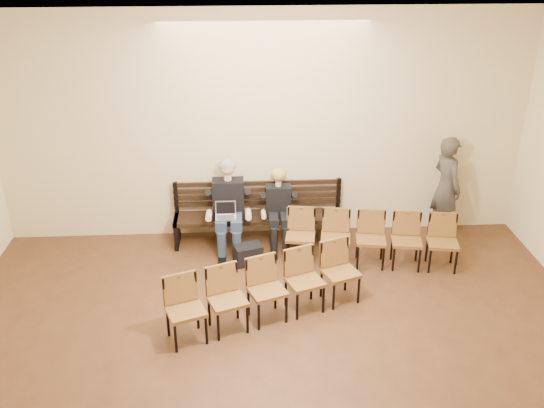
{
  "coord_description": "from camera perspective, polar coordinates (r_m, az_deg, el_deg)",
  "views": [
    {
      "loc": [
        -0.39,
        -3.69,
        4.59
      ],
      "look_at": [
        0.06,
        4.05,
        0.92
      ],
      "focal_mm": 40.0,
      "sensor_mm": 36.0,
      "label": 1
    }
  ],
  "objects": [
    {
      "name": "bench",
      "position": [
        9.41,
        -1.27,
        -2.32
      ],
      "size": [
        2.6,
        0.9,
        0.45
      ],
      "primitive_type": "cube",
      "color": "black",
      "rests_on": "ground"
    },
    {
      "name": "bag",
      "position": [
        8.89,
        -2.28,
        -4.73
      ],
      "size": [
        0.45,
        0.37,
        0.29
      ],
      "primitive_type": "cube",
      "rotation": [
        0.0,
        0.0,
        0.29
      ],
      "color": "black",
      "rests_on": "ground"
    },
    {
      "name": "chair_row_front",
      "position": [
        8.84,
        9.29,
        -3.35
      ],
      "size": [
        2.49,
        0.81,
        0.8
      ],
      "primitive_type": "cube",
      "rotation": [
        0.0,
        0.0,
        -0.16
      ],
      "color": "brown",
      "rests_on": "ground"
    },
    {
      "name": "passerby",
      "position": [
        9.74,
        16.16,
        2.23
      ],
      "size": [
        0.63,
        0.79,
        1.87
      ],
      "primitive_type": "imported",
      "rotation": [
        0.0,
        0.0,
        1.87
      ],
      "color": "#3D3932",
      "rests_on": "ground"
    },
    {
      "name": "room_walls",
      "position": [
        4.94,
        1.49,
        0.74
      ],
      "size": [
        8.02,
        10.01,
        3.51
      ],
      "color": "beige",
      "rests_on": "ground"
    },
    {
      "name": "seated_woman",
      "position": [
        9.18,
        0.63,
        -0.83
      ],
      "size": [
        0.47,
        0.65,
        1.1
      ],
      "primitive_type": null,
      "color": "black",
      "rests_on": "ground"
    },
    {
      "name": "seated_man",
      "position": [
        9.09,
        -4.11,
        -0.09
      ],
      "size": [
        0.58,
        0.81,
        1.4
      ],
      "primitive_type": null,
      "color": "black",
      "rests_on": "ground"
    },
    {
      "name": "chair_row_back",
      "position": [
        7.57,
        -0.45,
        -8.21
      ],
      "size": [
        2.51,
        1.31,
        0.82
      ],
      "primitive_type": "cube",
      "rotation": [
        0.0,
        0.0,
        0.36
      ],
      "color": "brown",
      "rests_on": "ground"
    },
    {
      "name": "laptop",
      "position": [
        8.94,
        -4.37,
        -1.55
      ],
      "size": [
        0.31,
        0.25,
        0.22
      ],
      "primitive_type": "cube",
      "rotation": [
        0.0,
        0.0,
        0.02
      ],
      "color": "#BDBCC1",
      "rests_on": "bench"
    },
    {
      "name": "water_bottle",
      "position": [
        8.94,
        1.6,
        -1.5
      ],
      "size": [
        0.08,
        0.08,
        0.22
      ],
      "primitive_type": "cylinder",
      "rotation": [
        0.0,
        0.0,
        -0.22
      ],
      "color": "silver",
      "rests_on": "bench"
    }
  ]
}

